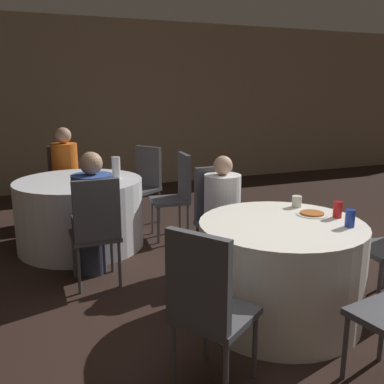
% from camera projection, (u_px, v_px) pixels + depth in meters
% --- Properties ---
extents(ground_plane, '(16.00, 16.00, 0.00)m').
position_uv_depth(ground_plane, '(276.00, 326.00, 3.07)').
color(ground_plane, black).
extents(wall_back, '(16.00, 0.06, 2.80)m').
position_uv_depth(wall_back, '(119.00, 105.00, 7.27)').
color(wall_back, gray).
rests_on(wall_back, ground_plane).
extents(table_near, '(1.19, 1.19, 0.73)m').
position_uv_depth(table_near, '(280.00, 270.00, 3.14)').
color(table_near, white).
rests_on(table_near, ground_plane).
extents(table_far, '(1.33, 1.33, 0.73)m').
position_uv_depth(table_far, '(81.00, 213.00, 4.59)').
color(table_far, silver).
rests_on(table_far, ground_plane).
extents(chair_near_southwest, '(0.56, 0.56, 0.96)m').
position_uv_depth(chair_near_southwest, '(206.00, 300.00, 2.28)').
color(chair_near_southwest, '#47474C').
rests_on(chair_near_southwest, ground_plane).
extents(chair_near_north, '(0.41, 0.42, 0.96)m').
position_uv_depth(chair_near_north, '(217.00, 210.00, 4.00)').
color(chair_near_north, '#47474C').
rests_on(chair_near_north, ground_plane).
extents(chair_far_northeast, '(0.56, 0.56, 0.96)m').
position_uv_depth(chair_far_northeast, '(145.00, 178.00, 5.43)').
color(chair_far_northeast, '#47474C').
rests_on(chair_far_northeast, ground_plane).
extents(chair_far_north, '(0.42, 0.42, 0.96)m').
position_uv_depth(chair_far_north, '(65.00, 177.00, 5.51)').
color(chair_far_north, '#47474C').
rests_on(chair_far_north, ground_plane).
extents(chair_far_east, '(0.43, 0.43, 0.96)m').
position_uv_depth(chair_far_east, '(178.00, 189.00, 4.86)').
color(chair_far_east, '#47474C').
rests_on(chair_far_east, ground_plane).
extents(chair_far_south, '(0.40, 0.41, 0.96)m').
position_uv_depth(chair_far_south, '(96.00, 224.00, 3.57)').
color(chair_far_south, '#47474C').
rests_on(chair_far_south, ground_plane).
extents(person_orange_shirt, '(0.32, 0.50, 1.21)m').
position_uv_depth(person_orange_shirt, '(67.00, 176.00, 5.35)').
color(person_orange_shirt, '#282828').
rests_on(person_orange_shirt, ground_plane).
extents(person_white_shirt, '(0.33, 0.51, 1.09)m').
position_uv_depth(person_white_shirt, '(226.00, 216.00, 3.85)').
color(person_white_shirt, '#33384C').
rests_on(person_white_shirt, ground_plane).
extents(person_blue_shirt, '(0.35, 0.51, 1.16)m').
position_uv_depth(person_blue_shirt, '(93.00, 216.00, 3.71)').
color(person_blue_shirt, '#33384C').
rests_on(person_blue_shirt, ground_plane).
extents(pizza_plate_near, '(0.24, 0.24, 0.02)m').
position_uv_depth(pizza_plate_near, '(312.00, 214.00, 3.25)').
color(pizza_plate_near, white).
rests_on(pizza_plate_near, table_near).
extents(soda_can_blue, '(0.07, 0.07, 0.12)m').
position_uv_depth(soda_can_blue, '(350.00, 218.00, 2.95)').
color(soda_can_blue, '#1E38A5').
rests_on(soda_can_blue, table_near).
extents(soda_can_red, '(0.07, 0.07, 0.12)m').
position_uv_depth(soda_can_red, '(338.00, 210.00, 3.16)').
color(soda_can_red, red).
rests_on(soda_can_red, table_near).
extents(cup_near, '(0.08, 0.08, 0.09)m').
position_uv_depth(cup_near, '(297.00, 201.00, 3.46)').
color(cup_near, silver).
rests_on(cup_near, table_near).
extents(bottle_far, '(0.09, 0.09, 0.23)m').
position_uv_depth(bottle_far, '(116.00, 168.00, 4.55)').
color(bottle_far, white).
rests_on(bottle_far, table_far).
extents(cup_far, '(0.07, 0.07, 0.09)m').
position_uv_depth(cup_far, '(88.00, 175.00, 4.51)').
color(cup_far, silver).
rests_on(cup_far, table_far).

